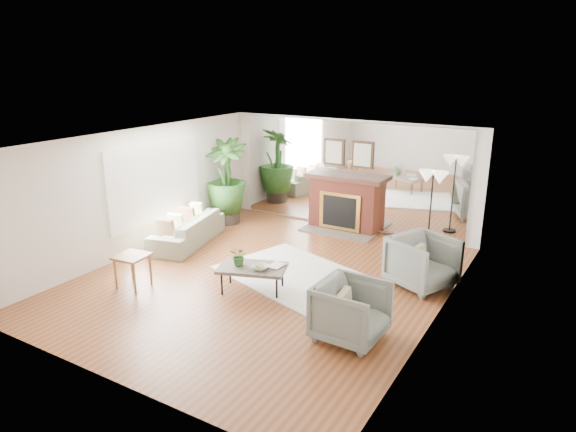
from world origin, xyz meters
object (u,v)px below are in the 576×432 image
Objects in this scene: coffee_table at (252,269)px; floor_lamp at (433,184)px; fireplace at (343,202)px; armchair_front at (351,311)px; side_table at (132,260)px; sofa at (187,230)px; potted_ficus at (226,179)px; armchair_back at (422,262)px.

floor_lamp reaches higher than coffee_table.
fireplace is 4.85m from armchair_front.
coffee_table is 2.19× the size of side_table.
sofa is 1.18× the size of floor_lamp.
fireplace is 3.79m from coffee_table.
side_table is 3.87m from potted_ficus.
potted_ficus is at bearing -160.25° from fireplace.
coffee_table is (0.07, -3.78, -0.25)m from fireplace.
side_table is 0.33× the size of floor_lamp.
coffee_table is at bearing 76.49° from armchair_front.
fireplace reaches higher than sofa.
armchair_front is 1.59× the size of side_table.
sofa is at bearing -84.67° from potted_ficus.
floor_lamp is (2.10, 3.05, 1.08)m from coffee_table.
fireplace is at bearing 68.95° from side_table.
floor_lamp is (4.62, 1.82, 1.19)m from sofa.
coffee_table is at bearing 25.75° from side_table.
armchair_front is 5.87m from potted_ficus.
coffee_table is at bearing -88.97° from fireplace.
sofa reaches higher than side_table.
side_table is 5.69m from floor_lamp.
fireplace is 2.79m from potted_ficus.
armchair_back is at bearing -13.26° from potted_ficus.
potted_ficus reaches higher than sofa.
floor_lamp reaches higher than armchair_back.
floor_lamp is (4.77, 0.21, 0.42)m from potted_ficus.
fireplace is 1.02× the size of potted_ficus.
sofa is 1.03× the size of potted_ficus.
sofa is (-2.52, 1.24, -0.11)m from coffee_table.
fireplace reaches higher than side_table.
coffee_table is 2.81m from sofa.
fireplace is 2.43m from floor_lamp.
coffee_table is at bearing 149.19° from armchair_back.
side_table is at bearing 145.57° from armchair_back.
armchair_back is 5.25m from potted_ficus.
floor_lamp reaches higher than armchair_front.
floor_lamp reaches higher than side_table.
armchair_back is 1.68× the size of side_table.
side_table is (-1.87, -0.90, 0.08)m from coffee_table.
fireplace is at bearing 74.01° from armchair_back.
potted_ficus reaches higher than armchair_front.
floor_lamp reaches higher than sofa.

